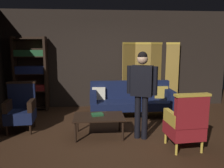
% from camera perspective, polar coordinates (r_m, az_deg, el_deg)
% --- Properties ---
extents(ground_plane, '(10.00, 10.00, 0.00)m').
position_cam_1_polar(ground_plane, '(4.58, 0.85, -13.52)').
color(ground_plane, '#331E11').
extents(back_wall, '(7.20, 0.10, 2.80)m').
position_cam_1_polar(back_wall, '(6.67, -1.18, 6.23)').
color(back_wall, black).
rests_on(back_wall, ground_plane).
extents(folding_screen, '(1.72, 0.33, 1.90)m').
position_cam_1_polar(folding_screen, '(6.78, 9.57, 2.64)').
color(folding_screen, olive).
rests_on(folding_screen, ground_plane).
extents(bookshelf, '(0.90, 0.32, 2.05)m').
position_cam_1_polar(bookshelf, '(6.66, -19.84, 2.77)').
color(bookshelf, black).
rests_on(bookshelf, ground_plane).
extents(velvet_couch, '(2.12, 0.78, 0.88)m').
position_cam_1_polar(velvet_couch, '(5.88, 4.83, -3.64)').
color(velvet_couch, black).
rests_on(velvet_couch, ground_plane).
extents(coffee_table, '(1.00, 0.64, 0.42)m').
position_cam_1_polar(coffee_table, '(4.55, -3.35, -8.68)').
color(coffee_table, black).
rests_on(coffee_table, ground_plane).
extents(armchair_gilt_accent, '(0.63, 0.62, 1.04)m').
position_cam_1_polar(armchair_gilt_accent, '(4.15, 18.22, -9.34)').
color(armchair_gilt_accent, gold).
rests_on(armchair_gilt_accent, ground_plane).
extents(armchair_wing_left, '(0.62, 0.61, 1.04)m').
position_cam_1_polar(armchair_wing_left, '(5.21, -22.09, -5.67)').
color(armchair_wing_left, black).
rests_on(armchair_wing_left, ground_plane).
extents(standing_figure, '(0.55, 0.36, 1.70)m').
position_cam_1_polar(standing_figure, '(4.32, 7.58, -0.82)').
color(standing_figure, black).
rests_on(standing_figure, ground_plane).
extents(book_green_cloth, '(0.26, 0.21, 0.04)m').
position_cam_1_polar(book_green_cloth, '(4.58, -3.76, -7.70)').
color(book_green_cloth, '#1E4C28').
rests_on(book_green_cloth, coffee_table).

